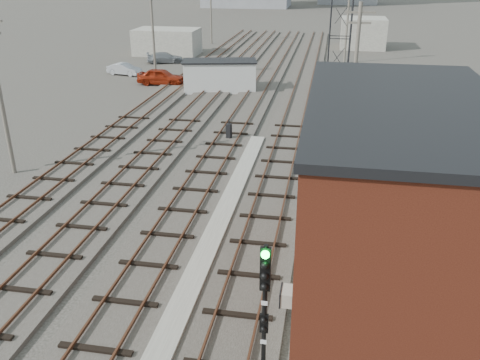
% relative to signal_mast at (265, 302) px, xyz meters
% --- Properties ---
extents(ground, '(320.00, 320.00, 0.00)m').
position_rel_signal_mast_xyz_m(ground, '(-3.70, 52.96, -2.67)').
color(ground, '#282621').
rests_on(ground, ground).
extents(track_right, '(3.20, 90.00, 0.39)m').
position_rel_signal_mast_xyz_m(track_right, '(-1.20, 31.96, -2.56)').
color(track_right, '#332D28').
rests_on(track_right, ground).
extents(track_mid_right, '(3.20, 90.00, 0.39)m').
position_rel_signal_mast_xyz_m(track_mid_right, '(-5.20, 31.96, -2.56)').
color(track_mid_right, '#332D28').
rests_on(track_mid_right, ground).
extents(track_mid_left, '(3.20, 90.00, 0.39)m').
position_rel_signal_mast_xyz_m(track_mid_left, '(-9.20, 31.96, -2.56)').
color(track_mid_left, '#332D28').
rests_on(track_mid_left, ground).
extents(track_left, '(3.20, 90.00, 0.39)m').
position_rel_signal_mast_xyz_m(track_left, '(-13.20, 31.96, -2.56)').
color(track_left, '#332D28').
rests_on(track_left, ground).
extents(platform_curb, '(0.90, 28.00, 0.26)m').
position_rel_signal_mast_xyz_m(platform_curb, '(-3.20, 6.96, -2.54)').
color(platform_curb, gray).
rests_on(platform_curb, ground).
extents(brick_building, '(6.54, 12.20, 7.22)m').
position_rel_signal_mast_xyz_m(brick_building, '(3.80, 4.96, 0.96)').
color(brick_building, gray).
rests_on(brick_building, ground).
extents(lattice_tower, '(1.60, 1.60, 15.00)m').
position_rel_signal_mast_xyz_m(lattice_tower, '(1.80, 27.96, 4.83)').
color(lattice_tower, black).
rests_on(lattice_tower, ground).
extents(utility_pole_left_b, '(1.80, 0.24, 9.00)m').
position_rel_signal_mast_xyz_m(utility_pole_left_b, '(-16.20, 37.96, 2.13)').
color(utility_pole_left_b, '#595147').
rests_on(utility_pole_left_b, ground).
extents(utility_pole_left_c, '(1.80, 0.24, 9.00)m').
position_rel_signal_mast_xyz_m(utility_pole_left_c, '(-16.20, 62.96, 2.13)').
color(utility_pole_left_c, '#595147').
rests_on(utility_pole_left_c, ground).
extents(utility_pole_right_a, '(1.80, 0.24, 9.00)m').
position_rel_signal_mast_xyz_m(utility_pole_right_a, '(2.80, 20.96, 2.13)').
color(utility_pole_right_a, '#595147').
rests_on(utility_pole_right_a, ground).
extents(utility_pole_right_b, '(1.80, 0.24, 9.00)m').
position_rel_signal_mast_xyz_m(utility_pole_right_b, '(2.80, 50.96, 2.13)').
color(utility_pole_right_b, '#595147').
rests_on(utility_pole_right_b, ground).
extents(shed_left, '(8.00, 5.00, 3.20)m').
position_rel_signal_mast_xyz_m(shed_left, '(-19.70, 52.96, -1.07)').
color(shed_left, gray).
rests_on(shed_left, ground).
extents(shed_right, '(6.00, 6.00, 4.00)m').
position_rel_signal_mast_xyz_m(shed_right, '(5.30, 62.96, -0.67)').
color(shed_right, gray).
rests_on(shed_right, ground).
extents(signal_mast, '(0.40, 0.42, 4.45)m').
position_rel_signal_mast_xyz_m(signal_mast, '(0.00, 0.00, 0.00)').
color(signal_mast, gray).
rests_on(signal_mast, ground).
extents(switch_stand, '(0.39, 0.39, 1.38)m').
position_rel_signal_mast_xyz_m(switch_stand, '(-5.15, 20.70, -2.01)').
color(switch_stand, black).
rests_on(switch_stand, ground).
extents(site_trailer, '(7.21, 4.30, 2.84)m').
position_rel_signal_mast_xyz_m(site_trailer, '(-8.78, 34.51, -1.24)').
color(site_trailer, silver).
rests_on(site_trailer, ground).
extents(car_red, '(4.61, 1.87, 1.57)m').
position_rel_signal_mast_xyz_m(car_red, '(-14.99, 36.04, -1.88)').
color(car_red, maroon).
rests_on(car_red, ground).
extents(car_silver, '(3.92, 2.01, 1.23)m').
position_rel_signal_mast_xyz_m(car_silver, '(-20.28, 39.75, -2.05)').
color(car_silver, '#A8AAB0').
rests_on(car_silver, ground).
extents(car_grey, '(4.64, 3.10, 1.25)m').
position_rel_signal_mast_xyz_m(car_grey, '(-18.15, 47.10, -2.04)').
color(car_grey, gray).
rests_on(car_grey, ground).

